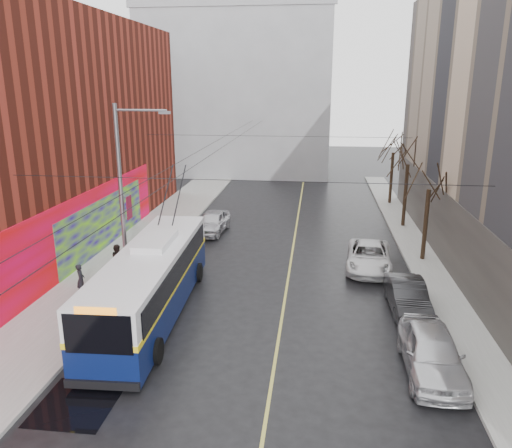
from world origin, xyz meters
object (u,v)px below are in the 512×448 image
Objects in this scene: tree_near at (430,176)px; parked_car_c at (369,256)px; tree_far at (394,143)px; following_car at (212,222)px; trolleybus at (151,281)px; parked_car_a at (432,352)px; streetlight_pole at (124,194)px; tree_mid at (409,153)px; pedestrian_b at (118,260)px; parked_car_b at (407,296)px; pedestrian_c at (148,246)px; pedestrian_a at (81,280)px.

tree_near is 1.26× the size of parked_car_c.
tree_far is 1.50× the size of following_car.
trolleybus is 2.54× the size of parked_car_a.
tree_far is 26.26m from parked_car_a.
parked_car_a is 0.94× the size of parked_car_c.
streetlight_pole is 14.93m from parked_car_a.
trolleybus is 12.64m from following_car.
parked_car_a is at bearing -96.07° from tree_mid.
tree_far is 25.12m from pedestrian_b.
streetlight_pole is at bearing -96.19° from following_car.
parked_car_b is (13.14, -0.79, -4.14)m from streetlight_pole.
parked_car_b is 2.48× the size of pedestrian_c.
trolleybus is at bearing 164.20° from parked_car_a.
pedestrian_a is (-3.91, 1.29, -0.67)m from trolleybus.
streetlight_pole is 5.20× the size of pedestrian_b.
parked_car_a is 15.79m from pedestrian_a.
pedestrian_c is at bearing -4.42° from pedestrian_b.
pedestrian_a is 0.89× the size of pedestrian_c.
tree_near is 14.00m from tree_far.
following_car is (0.05, 12.61, -0.84)m from trolleybus.
pedestrian_b is (-1.12, 1.30, -3.83)m from streetlight_pole.
streetlight_pole reaches higher than tree_near.
tree_far reaches higher than tree_near.
streetlight_pole is 5.84× the size of pedestrian_a.
pedestrian_a is (-1.96, -1.22, -3.93)m from streetlight_pole.
parked_car_b is at bearing 90.70° from parked_car_a.
following_car is 6.72m from pedestrian_c.
pedestrian_a is (-17.10, -21.22, -4.22)m from tree_far.
tree_far reaches higher than parked_car_c.
following_car is 2.84× the size of pedestrian_a.
trolleybus is 11.36m from parked_car_b.
parked_car_c is 2.94× the size of pedestrian_b.
tree_far reaches higher than trolleybus.
streetlight_pole is 13.80m from parked_car_b.
tree_mid is 1.53× the size of following_car.
pedestrian_b is at bearing 154.14° from parked_car_a.
pedestrian_a is at bearing 163.75° from parked_car_a.
tree_mid reaches higher than pedestrian_b.
tree_far is (0.00, 14.00, 0.17)m from tree_near.
following_car is at bearing -7.13° from pedestrian_b.
parked_car_a is at bearing -99.60° from tree_near.
following_car is at bearing -43.76° from pedestrian_a.
parked_car_a is 15.94m from pedestrian_b.
pedestrian_c is (-15.50, -2.19, -3.96)m from tree_near.
parked_car_c is at bearing -148.31° from pedestrian_c.
tree_mid is at bearing 79.92° from parked_car_b.
tree_mid is at bearing -74.75° from pedestrian_a.
parked_car_a is at bearing -50.04° from following_car.
streetlight_pole reaches higher than pedestrian_b.
parked_car_c is at bearing -101.58° from tree_far.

